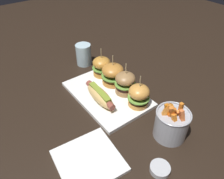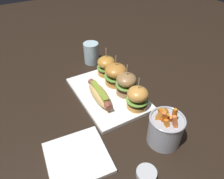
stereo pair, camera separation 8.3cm
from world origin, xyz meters
name	(u,v)px [view 2 (the right image)]	position (x,y,z in m)	size (l,w,h in m)	color
ground_plane	(108,95)	(0.00, 0.00, 0.00)	(3.00, 3.00, 0.00)	black
platter_main	(108,94)	(0.00, 0.00, 0.01)	(0.35, 0.24, 0.01)	white
hot_dog	(99,94)	(0.02, -0.05, 0.04)	(0.18, 0.07, 0.05)	#DEB267
slider_far_left	(106,66)	(-0.12, 0.06, 0.06)	(0.08, 0.08, 0.13)	#C28332
slider_center_left	(116,74)	(-0.04, 0.06, 0.06)	(0.10, 0.10, 0.14)	#BE7B32
slider_center_right	(126,84)	(0.04, 0.06, 0.06)	(0.09, 0.09, 0.14)	#9A7144
slider_far_right	(137,98)	(0.13, 0.06, 0.06)	(0.08, 0.08, 0.13)	gold
fries_bucket	(165,129)	(0.30, 0.05, 0.06)	(0.11, 0.11, 0.15)	#A8AAB2
sauce_ramekin	(146,174)	(0.37, -0.08, 0.01)	(0.06, 0.06, 0.02)	#B7BABF
side_plate	(77,157)	(0.22, -0.23, 0.01)	(0.18, 0.18, 0.01)	white
water_glass	(91,53)	(-0.27, 0.06, 0.05)	(0.07, 0.07, 0.10)	silver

